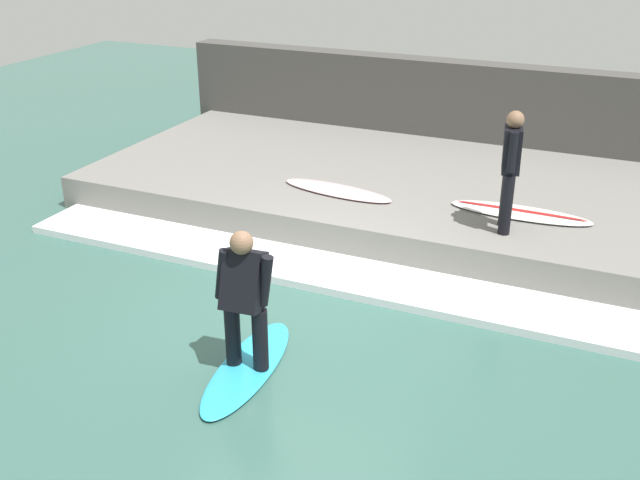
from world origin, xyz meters
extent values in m
plane|color=#386056|center=(0.00, 0.00, 0.00)|extent=(28.00, 28.00, 0.00)
cube|color=slate|center=(3.59, 0.00, 0.25)|extent=(4.40, 9.57, 0.51)
cube|color=#474442|center=(6.04, 0.00, 0.92)|extent=(0.50, 10.05, 1.85)
cube|color=white|center=(0.91, 0.00, 0.05)|extent=(0.96, 9.09, 0.10)
ellipsoid|color=#2DADD1|center=(-1.36, 0.00, 0.03)|extent=(1.90, 0.71, 0.06)
cylinder|color=black|center=(-1.35, -0.16, 0.40)|extent=(0.16, 0.16, 0.67)
cylinder|color=black|center=(-1.37, 0.15, 0.40)|extent=(0.16, 0.16, 0.67)
cube|color=black|center=(-1.36, 0.00, 1.04)|extent=(0.45, 0.43, 0.65)
sphere|color=#846047|center=(-1.36, 0.00, 1.44)|extent=(0.23, 0.23, 0.23)
cylinder|color=black|center=(-1.34, -0.23, 1.07)|extent=(0.11, 0.19, 0.54)
cylinder|color=black|center=(-1.38, 0.22, 1.07)|extent=(0.11, 0.19, 0.54)
cylinder|color=black|center=(2.29, -1.85, 0.91)|extent=(0.15, 0.15, 0.80)
cylinder|color=black|center=(2.01, -1.90, 0.91)|extent=(0.15, 0.15, 0.80)
cube|color=black|center=(2.15, -1.88, 1.59)|extent=(0.41, 0.29, 0.57)
sphere|color=#846047|center=(2.15, -1.88, 1.97)|extent=(0.22, 0.22, 0.22)
cylinder|color=black|center=(2.36, -1.83, 1.62)|extent=(0.11, 0.11, 0.50)
cylinder|color=black|center=(1.95, -1.92, 1.62)|extent=(0.11, 0.11, 0.50)
ellipsoid|color=white|center=(2.74, -1.99, 0.54)|extent=(0.55, 1.92, 0.06)
ellipsoid|color=#B21E1E|center=(2.74, -1.99, 0.57)|extent=(0.11, 1.76, 0.01)
ellipsoid|color=beige|center=(2.52, 0.63, 0.54)|extent=(0.70, 1.81, 0.06)
camera|label=1|loc=(-6.96, -3.30, 4.42)|focal=42.00mm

